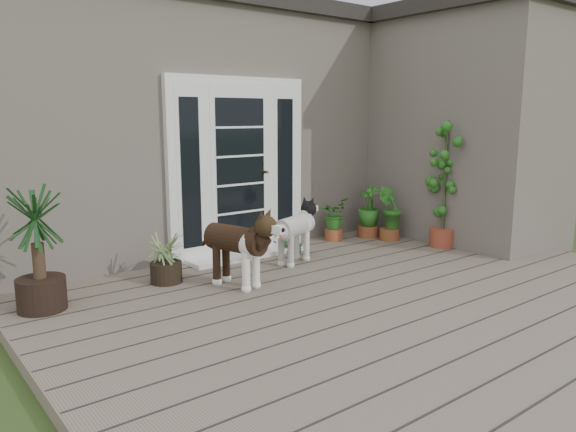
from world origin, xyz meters
TOP-DOWN VIEW (x-y plane):
  - deck at (0.00, 0.40)m, footprint 6.20×4.60m
  - house_main at (0.00, 4.65)m, footprint 7.40×4.00m
  - roof_main at (0.00, 4.65)m, footprint 7.60×4.20m
  - house_wing at (2.90, 1.50)m, footprint 1.60×2.40m
  - roof_wing at (2.90, 1.50)m, footprint 1.80×2.60m
  - door_unit at (-0.20, 2.60)m, footprint 1.90×0.14m
  - door_step at (-0.20, 2.40)m, footprint 1.60×0.40m
  - brindle_dog at (-0.98, 1.47)m, footprint 0.59×0.92m
  - white_dog at (0.03, 1.80)m, footprint 0.83×0.57m
  - spider_plant at (-1.48, 2.03)m, footprint 0.64×0.64m
  - yucca at (-2.70, 1.95)m, footprint 0.96×0.96m
  - herb_a at (1.21, 2.40)m, footprint 0.51×0.51m
  - herb_b at (1.82, 1.93)m, footprint 0.50×0.50m
  - herb_c at (1.74, 2.25)m, footprint 0.44×0.44m
  - sapling at (2.07, 1.25)m, footprint 0.58×0.58m
  - clog_left at (0.42, 2.35)m, footprint 0.31×0.35m
  - clog_right at (0.33, 2.25)m, footprint 0.17×0.34m

SIDE VIEW (x-z plane):
  - deck at x=0.00m, z-range 0.00..0.12m
  - door_step at x=-0.20m, z-range 0.12..0.17m
  - clog_left at x=0.42m, z-range 0.12..0.22m
  - clog_right at x=0.33m, z-range 0.12..0.22m
  - herb_a at x=1.21m, z-range 0.12..0.61m
  - herb_b at x=1.82m, z-range 0.12..0.65m
  - spider_plant at x=-1.48m, z-range 0.12..0.70m
  - herb_c at x=1.74m, z-range 0.12..0.71m
  - white_dog at x=0.03m, z-range 0.12..0.76m
  - brindle_dog at x=-0.98m, z-range 0.12..0.83m
  - yucca at x=-2.70m, z-range 0.12..1.27m
  - sapling at x=2.07m, z-range 0.12..1.81m
  - door_unit at x=-0.20m, z-range 0.12..2.27m
  - house_main at x=0.00m, z-range 0.00..3.10m
  - house_wing at x=2.90m, z-range 0.00..3.10m
  - roof_main at x=0.00m, z-range 3.10..3.30m
  - roof_wing at x=2.90m, z-range 3.10..3.30m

